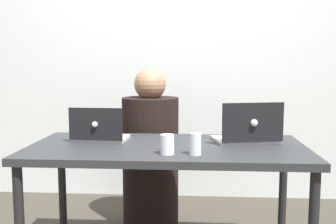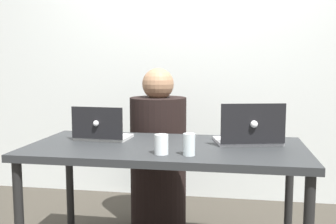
# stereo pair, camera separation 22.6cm
# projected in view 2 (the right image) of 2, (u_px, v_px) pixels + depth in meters

# --- Properties ---
(back_wall) EXTENTS (4.50, 0.10, 2.44)m
(back_wall) POSITION_uv_depth(u_px,v_px,m) (192.00, 62.00, 3.49)
(back_wall) COLOR silver
(back_wall) RESTS_ON ground
(desk) EXTENTS (1.55, 0.75, 0.74)m
(desk) POSITION_uv_depth(u_px,v_px,m) (166.00, 157.00, 2.22)
(desk) COLOR #292C2E
(desk) RESTS_ON ground
(person_at_center) EXTENTS (0.50, 0.50, 1.17)m
(person_at_center) POSITION_uv_depth(u_px,v_px,m) (158.00, 157.00, 2.87)
(person_at_center) COLOR black
(person_at_center) RESTS_ON ground
(laptop_back_right) EXTENTS (0.41, 0.33, 0.24)m
(laptop_back_right) POSITION_uv_depth(u_px,v_px,m) (249.00, 135.00, 2.24)
(laptop_back_right) COLOR silver
(laptop_back_right) RESTS_ON desk
(laptop_back_left) EXTENTS (0.33, 0.25, 0.21)m
(laptop_back_left) POSITION_uv_depth(u_px,v_px,m) (102.00, 132.00, 2.37)
(laptop_back_left) COLOR silver
(laptop_back_left) RESTS_ON desk
(water_glass_right) EXTENTS (0.06, 0.06, 0.11)m
(water_glass_right) POSITION_uv_depth(u_px,v_px,m) (189.00, 146.00, 1.96)
(water_glass_right) COLOR silver
(water_glass_right) RESTS_ON desk
(water_glass_center) EXTENTS (0.07, 0.07, 0.10)m
(water_glass_center) POSITION_uv_depth(u_px,v_px,m) (161.00, 146.00, 1.99)
(water_glass_center) COLOR white
(water_glass_center) RESTS_ON desk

